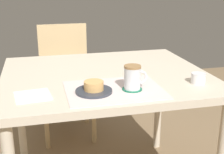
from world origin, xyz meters
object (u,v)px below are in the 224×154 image
dining_table (105,87)px  pastry (94,86)px  sugar_bowl (198,78)px  wooden_chair (65,74)px  coffee_mug (133,77)px  pastry_plate (94,91)px

dining_table → pastry: pastry is taller
dining_table → sugar_bowl: sugar_bowl is taller
wooden_chair → coffee_mug: bearing=100.2°
pastry → sugar_bowl: bearing=1.7°
wooden_chair → pastry: bearing=91.2°
wooden_chair → sugar_bowl: (0.54, -1.09, 0.27)m
pastry → sugar_bowl: size_ratio=1.23×
pastry_plate → pastry: (0.00, 0.00, 0.03)m
wooden_chair → sugar_bowl: size_ratio=12.39×
dining_table → pastry_plate: pastry_plate is taller
wooden_chair → coffee_mug: (0.21, -1.11, 0.31)m
dining_table → coffee_mug: coffee_mug is taller
dining_table → wooden_chair: (-0.14, 0.82, -0.17)m
dining_table → coffee_mug: (0.06, -0.29, 0.14)m
coffee_mug → pastry: bearing=177.9°
wooden_chair → pastry_plate: 1.13m
wooden_chair → pastry_plate: bearing=91.2°
wooden_chair → sugar_bowl: bearing=116.2°
pastry_plate → sugar_bowl: (0.51, 0.02, 0.02)m
coffee_mug → sugar_bowl: coffee_mug is taller
pastry_plate → wooden_chair: bearing=91.5°
pastry_plate → sugar_bowl: size_ratio=2.33×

